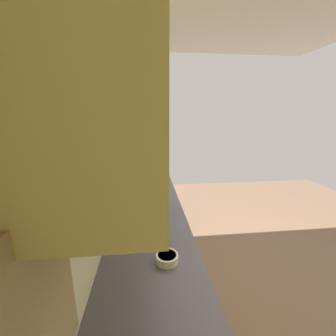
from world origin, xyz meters
The scene contains 7 objects.
ground_plane centered at (0.00, 0.00, 0.00)m, with size 6.52×6.52×0.00m, color brown.
wall_back centered at (0.00, 1.60, 1.40)m, with size 4.19×0.12×2.80m, color beige.
counter_run centered at (-0.44, 1.23, 0.44)m, with size 3.19×0.65×0.89m.
upper_cabinets centered at (-0.44, 1.37, 1.79)m, with size 1.89×0.35×0.67m.
oven_range centered at (1.50, 1.22, 0.46)m, with size 0.69×0.64×1.07m.
microwave centered at (-0.04, 1.25, 1.05)m, with size 0.44×0.34×0.32m.
bowl centered at (-0.72, 1.13, 0.92)m, with size 0.14×0.14×0.05m.
Camera 1 is at (-1.79, 1.24, 1.75)m, focal length 22.00 mm.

